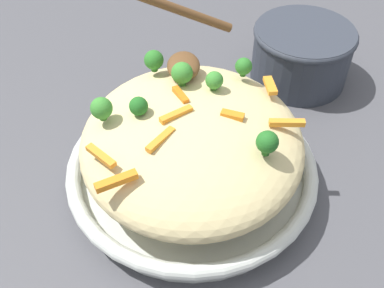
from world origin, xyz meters
TOP-DOWN VIEW (x-y plane):
  - ground_plane at (0.00, 0.00)m, footprint 2.40×2.40m
  - serving_bowl at (0.00, 0.00)m, footprint 0.30×0.30m
  - pasta_mound at (0.00, 0.00)m, footprint 0.27×0.26m
  - carrot_piece_0 at (0.06, -0.09)m, footprint 0.03×0.01m
  - carrot_piece_1 at (-0.01, -0.10)m, footprint 0.01×0.04m
  - carrot_piece_2 at (0.00, 0.02)m, footprint 0.03×0.04m
  - carrot_piece_3 at (-0.05, 0.09)m, footprint 0.03×0.03m
  - carrot_piece_4 at (0.03, 0.01)m, footprint 0.03×0.02m
  - carrot_piece_5 at (-0.09, 0.07)m, footprint 0.03×0.04m
  - carrot_piece_6 at (-0.04, 0.03)m, footprint 0.04×0.03m
  - carrot_piece_7 at (-0.00, -0.04)m, footprint 0.02×0.03m
  - broccoli_floret_0 at (0.01, 0.10)m, footprint 0.02×0.02m
  - broccoli_floret_1 at (0.09, 0.04)m, footprint 0.02×0.02m
  - broccoli_floret_2 at (0.06, 0.01)m, footprint 0.03×0.03m
  - broccoli_floret_3 at (0.05, -0.03)m, footprint 0.02×0.02m
  - broccoli_floret_4 at (0.01, 0.06)m, footprint 0.02×0.02m
  - broccoli_floret_5 at (0.08, -0.06)m, footprint 0.02×0.02m
  - broccoli_floret_6 at (-0.05, -0.07)m, footprint 0.02×0.02m
  - serving_spoon at (0.11, 0.01)m, footprint 0.12×0.15m
  - companion_bowl at (0.21, -0.17)m, footprint 0.15×0.15m

SIDE VIEW (x-z plane):
  - ground_plane at x=0.00m, z-range 0.00..0.00m
  - serving_bowl at x=0.00m, z-range 0.00..0.04m
  - companion_bowl at x=0.21m, z-range 0.00..0.09m
  - pasta_mound at x=0.00m, z-range 0.03..0.11m
  - carrot_piece_0 at x=0.06m, z-range 0.10..0.11m
  - carrot_piece_3 at x=-0.05m, z-range 0.10..0.11m
  - carrot_piece_1 at x=-0.01m, z-range 0.10..0.11m
  - carrot_piece_5 at x=-0.09m, z-range 0.10..0.11m
  - carrot_piece_6 at x=-0.04m, z-range 0.11..0.11m
  - carrot_piece_7 at x=0.00m, z-range 0.11..0.11m
  - carrot_piece_4 at x=0.03m, z-range 0.11..0.12m
  - carrot_piece_2 at x=0.00m, z-range 0.11..0.12m
  - broccoli_floret_5 at x=0.08m, z-range 0.11..0.13m
  - broccoli_floret_4 at x=0.01m, z-range 0.11..0.13m
  - broccoli_floret_0 at x=0.01m, z-range 0.11..0.13m
  - broccoli_floret_1 at x=0.09m, z-range 0.11..0.13m
  - broccoli_floret_6 at x=-0.05m, z-range 0.11..0.14m
  - broccoli_floret_3 at x=0.05m, z-range 0.11..0.13m
  - broccoli_floret_2 at x=0.06m, z-range 0.11..0.14m
  - serving_spoon at x=0.11m, z-range 0.09..0.17m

